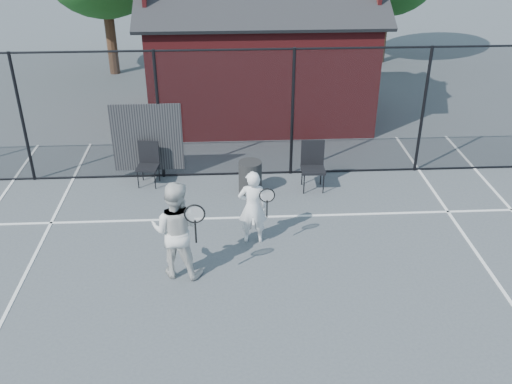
{
  "coord_description": "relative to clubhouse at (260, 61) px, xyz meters",
  "views": [
    {
      "loc": [
        -0.49,
        -7.1,
        6.06
      ],
      "look_at": [
        0.01,
        2.07,
        1.1
      ],
      "focal_mm": 40.0,
      "sensor_mm": 36.0,
      "label": 1
    }
  ],
  "objects": [
    {
      "name": "ground",
      "position": [
        -0.5,
        -9.0,
        -1.61
      ],
      "size": [
        80.0,
        80.0,
        0.0
      ],
      "primitive_type": "plane",
      "color": "#454B4F",
      "rests_on": "ground"
    },
    {
      "name": "court_lines",
      "position": [
        -0.5,
        -10.32,
        -1.6
      ],
      "size": [
        11.02,
        18.0,
        0.01
      ],
      "color": "white",
      "rests_on": "ground"
    },
    {
      "name": "fence",
      "position": [
        -0.8,
        -4.0,
        -0.16
      ],
      "size": [
        22.04,
        3.0,
        3.0
      ],
      "color": "black",
      "rests_on": "ground"
    },
    {
      "name": "clubhouse",
      "position": [
        0.0,
        0.0,
        0.0
      ],
      "size": [
        6.5,
        4.36,
        4.19
      ],
      "color": "maroon",
      "rests_on": "ground"
    },
    {
      "name": "player_front",
      "position": [
        -0.55,
        -6.87,
        -0.86
      ],
      "size": [
        0.67,
        0.5,
        1.49
      ],
      "color": "white",
      "rests_on": "ground"
    },
    {
      "name": "player_back",
      "position": [
        -1.9,
        -7.83,
        -0.71
      ],
      "size": [
        1.03,
        0.84,
        1.79
      ],
      "color": "silver",
      "rests_on": "ground"
    },
    {
      "name": "chair_left",
      "position": [
        -2.8,
        -4.4,
        -1.12
      ],
      "size": [
        0.53,
        0.55,
        0.97
      ],
      "primitive_type": "cube",
      "rotation": [
        0.0,
        0.0,
        -0.14
      ],
      "color": "black",
      "rests_on": "ground"
    },
    {
      "name": "chair_right",
      "position": [
        0.9,
        -4.82,
        -1.07
      ],
      "size": [
        0.53,
        0.55,
        1.08
      ],
      "primitive_type": "cube",
      "rotation": [
        0.0,
        0.0,
        -0.02
      ],
      "color": "black",
      "rests_on": "ground"
    },
    {
      "name": "waste_bin",
      "position": [
        -0.5,
        -4.9,
        -1.23
      ],
      "size": [
        0.54,
        0.54,
        0.75
      ],
      "primitive_type": "cylinder",
      "rotation": [
        0.0,
        0.0,
        -0.06
      ],
      "color": "black",
      "rests_on": "ground"
    }
  ]
}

